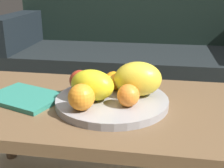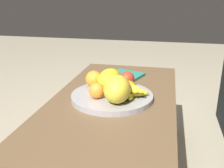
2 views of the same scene
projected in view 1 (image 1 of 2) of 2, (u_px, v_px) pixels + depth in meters
name	position (u px, v px, depth m)	size (l,w,h in m)	color
coffee_table	(107.00, 116.00, 1.04)	(1.15, 0.58, 0.44)	brown
couch	(133.00, 61.00, 2.04)	(1.70, 0.70, 0.90)	black
fruit_bowl	(112.00, 101.00, 1.01)	(0.38, 0.38, 0.03)	#98979B
melon_large_front	(138.00, 79.00, 1.01)	(0.16, 0.12, 0.12)	yellow
melon_smaller_beside	(92.00, 85.00, 0.97)	(0.15, 0.10, 0.10)	yellow
orange_front	(114.00, 81.00, 1.07)	(0.07, 0.07, 0.07)	orange
orange_left	(128.00, 95.00, 0.93)	(0.07, 0.07, 0.07)	orange
orange_right	(81.00, 97.00, 0.90)	(0.08, 0.08, 0.08)	orange
apple_front	(80.00, 80.00, 1.06)	(0.08, 0.08, 0.08)	#AB331E
banana_bunch	(119.00, 82.00, 1.08)	(0.15, 0.16, 0.06)	yellow
magazine	(25.00, 97.00, 1.05)	(0.25, 0.18, 0.02)	#2D806E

